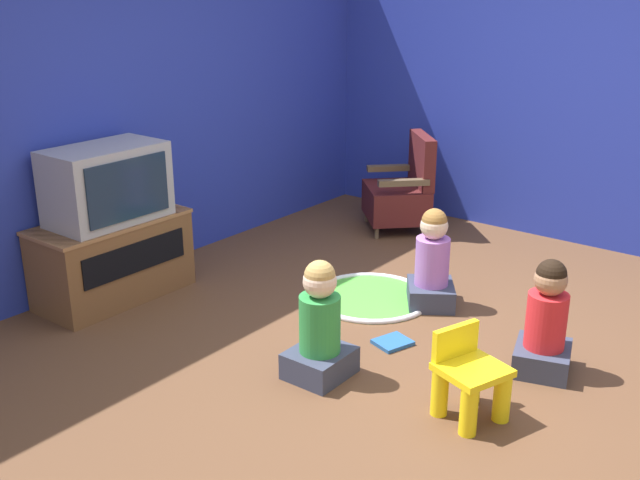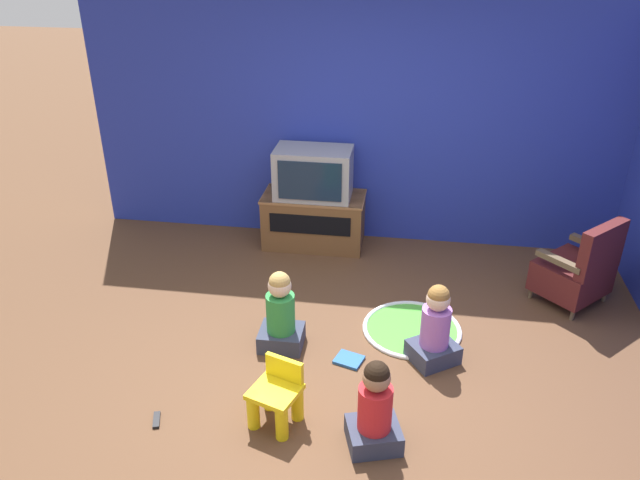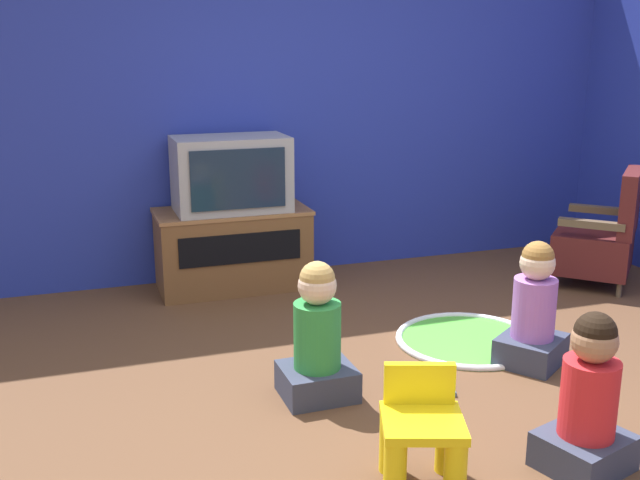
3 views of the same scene
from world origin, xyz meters
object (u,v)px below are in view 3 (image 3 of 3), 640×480
at_px(black_armchair, 601,239).
at_px(child_watching_left, 534,312).
at_px(child_watching_center, 588,403).
at_px(child_watching_right, 317,339).
at_px(tv_cabinet, 233,247).
at_px(television, 231,174).
at_px(book, 432,387).
at_px(yellow_kid_chair, 422,436).

relative_size(black_armchair, child_watching_left, 1.22).
height_order(child_watching_center, child_watching_right, child_watching_right).
distance_m(tv_cabinet, child_watching_center, 2.83).
height_order(tv_cabinet, child_watching_left, child_watching_left).
bearing_deg(black_armchair, television, -61.78).
relative_size(child_watching_right, book, 2.72).
xyz_separation_m(yellow_kid_chair, child_watching_left, (1.05, 0.83, 0.09)).
distance_m(tv_cabinet, child_watching_right, 1.76).
distance_m(tv_cabinet, television, 0.51).
bearing_deg(television, child_watching_right, -89.30).
bearing_deg(child_watching_right, book, -12.60).
distance_m(television, book, 2.11).
bearing_deg(black_armchair, book, -14.04).
xyz_separation_m(child_watching_center, child_watching_right, (-0.81, 0.94, 0.01)).
bearing_deg(book, television, -54.97).
distance_m(black_armchair, book, 2.21).
relative_size(child_watching_center, child_watching_right, 0.98).
height_order(yellow_kid_chair, book, yellow_kid_chair).
bearing_deg(television, tv_cabinet, 90.00).
height_order(black_armchair, yellow_kid_chair, black_armchair).
distance_m(television, yellow_kid_chair, 2.65).
bearing_deg(television, child_watching_center, -72.85).
xyz_separation_m(television, child_watching_center, (0.83, -2.69, -0.52)).
bearing_deg(child_watching_right, child_watching_left, -0.78).
bearing_deg(child_watching_center, book, 89.82).
xyz_separation_m(tv_cabinet, child_watching_right, (0.02, -1.76, 0.00)).
relative_size(television, yellow_kid_chair, 1.69).
relative_size(black_armchair, child_watching_right, 1.21).
xyz_separation_m(television, child_watching_right, (0.02, -1.75, -0.51)).
distance_m(child_watching_right, book, 0.63).
xyz_separation_m(child_watching_left, child_watching_right, (-1.20, 0.00, 0.00)).
relative_size(yellow_kid_chair, child_watching_left, 0.67).
relative_size(tv_cabinet, child_watching_center, 1.57).
distance_m(tv_cabinet, child_watching_left, 2.14).
relative_size(yellow_kid_chair, book, 1.80).
relative_size(black_armchair, book, 3.30).
relative_size(television, child_watching_center, 1.14).
height_order(television, child_watching_center, television).
height_order(tv_cabinet, black_armchair, black_armchair).
xyz_separation_m(black_armchair, child_watching_right, (-2.43, -1.01, -0.03)).
height_order(child_watching_right, book, child_watching_right).
distance_m(child_watching_left, book, 0.71).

